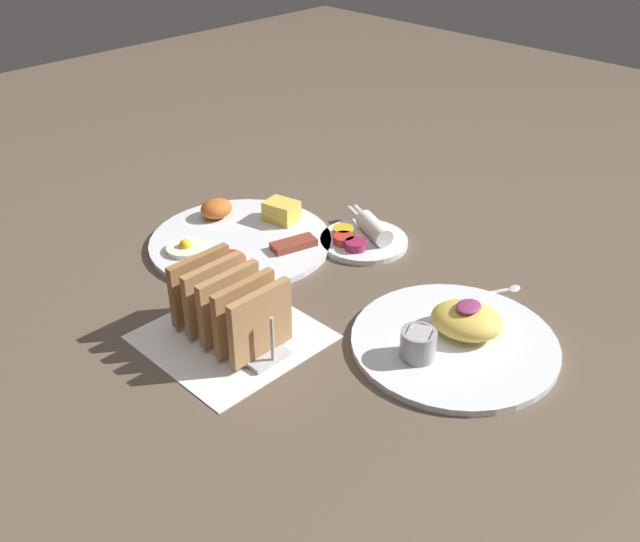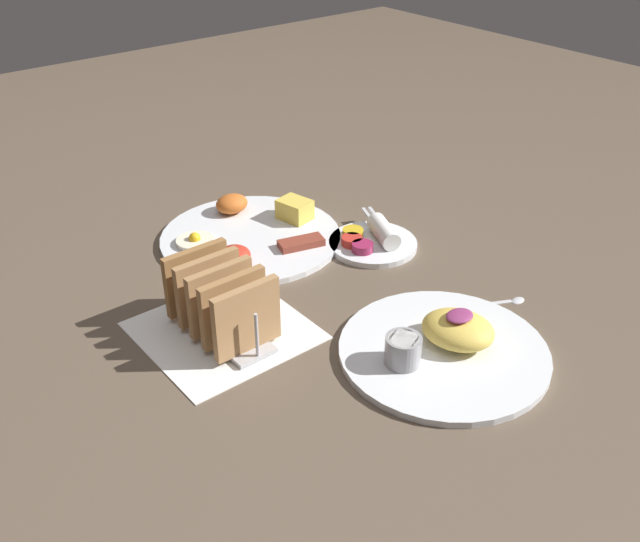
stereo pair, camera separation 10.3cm
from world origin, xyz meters
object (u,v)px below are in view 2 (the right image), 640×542
(plate_foreground, at_px, (444,345))
(toast_rack, at_px, (221,301))
(plate_breakfast, at_px, (251,234))
(plate_condiments, at_px, (373,240))

(plate_foreground, distance_m, toast_rack, 0.31)
(plate_breakfast, xyz_separation_m, toast_rack, (-0.18, -0.20, 0.04))
(plate_breakfast, bearing_deg, toast_rack, -132.42)
(plate_condiments, bearing_deg, plate_foreground, -114.16)
(plate_breakfast, relative_size, plate_foreground, 1.09)
(plate_condiments, distance_m, plate_foreground, 0.30)
(plate_breakfast, bearing_deg, plate_condiments, -45.96)
(plate_breakfast, relative_size, toast_rack, 1.72)
(plate_foreground, height_order, toast_rack, toast_rack)
(plate_breakfast, height_order, toast_rack, toast_rack)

